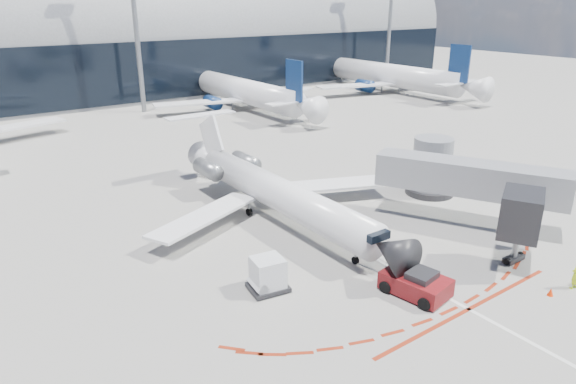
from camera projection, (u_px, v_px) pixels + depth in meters
ground at (329, 234)px, 35.84m from camera, size 260.00×260.00×0.00m
apron_centerline at (311, 224)px, 37.35m from camera, size 0.25×40.00×0.01m
apron_stop_bar at (469, 309)px, 27.08m from camera, size 14.00×0.25×0.01m
terminal_building at (70, 45)px, 82.28m from camera, size 150.00×24.15×24.00m
jet_bridge at (458, 178)px, 37.83m from camera, size 10.03×15.20×4.90m
light_mast_centre at (135, 22)px, 70.70m from camera, size 0.70×0.70×25.00m
light_mast_east at (390, 16)px, 97.99m from camera, size 0.70×0.70×25.00m
regional_jet at (272, 190)px, 38.00m from camera, size 20.43×25.20×6.31m
pushback_tug at (416, 283)px, 28.32m from camera, size 2.93×5.77×1.47m
ramp_worker at (576, 274)px, 28.75m from camera, size 0.69×0.46×1.85m
uld_container at (268, 275)px, 28.55m from camera, size 2.36×2.10×1.98m
safety_cone_right at (551, 292)px, 28.26m from camera, size 0.34×0.34×0.47m
bg_airliner_1 at (240, 73)px, 76.22m from camera, size 31.83×33.71×10.30m
bg_airliner_2 at (388, 59)px, 90.35m from camera, size 34.76×36.80×11.25m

